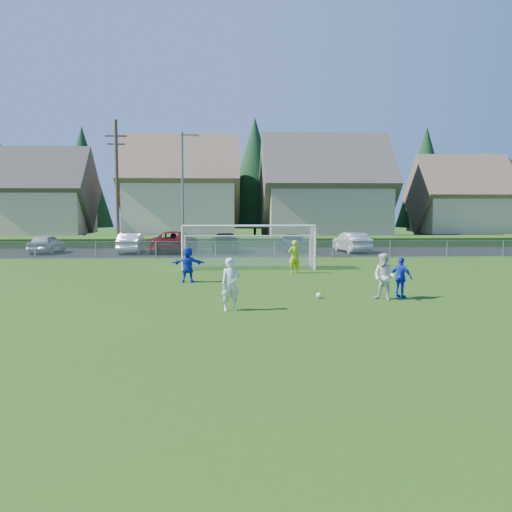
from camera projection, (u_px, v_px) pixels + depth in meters
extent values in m
plane|color=#193D0C|center=(271.00, 332.00, 14.89)|extent=(160.00, 160.00, 0.00)
plane|color=black|center=(243.00, 252.00, 42.25)|extent=(60.00, 60.00, 0.00)
cube|color=#1E420F|center=(240.00, 241.00, 49.67)|extent=(70.00, 6.00, 0.80)
sphere|color=white|center=(319.00, 295.00, 20.48)|extent=(0.22, 0.22, 0.22)
imported|color=silver|center=(231.00, 284.00, 17.97)|extent=(0.74, 0.59, 1.76)
imported|color=silver|center=(384.00, 277.00, 20.07)|extent=(1.06, 1.06, 1.73)
imported|color=#1532CD|center=(401.00, 278.00, 20.51)|extent=(0.89, 0.93, 1.56)
imported|color=#1532CD|center=(188.00, 264.00, 24.89)|extent=(1.59, 0.69, 1.66)
imported|color=#B6CF18|center=(294.00, 257.00, 28.36)|extent=(0.73, 0.58, 1.74)
imported|color=#B7B9BF|center=(47.00, 244.00, 41.05)|extent=(1.94, 4.30, 1.43)
imported|color=white|center=(132.00, 243.00, 41.25)|extent=(1.66, 4.62, 1.52)
imported|color=#630B13|center=(175.00, 242.00, 41.78)|extent=(3.46, 6.21, 1.64)
imported|color=black|center=(225.00, 242.00, 42.13)|extent=(2.17, 5.21, 1.50)
imported|color=#15254B|center=(292.00, 242.00, 42.57)|extent=(2.19, 4.52, 1.49)
imported|color=#B6B6B6|center=(352.00, 242.00, 41.93)|extent=(2.25, 4.85, 1.54)
cylinder|color=white|center=(182.00, 248.00, 29.51)|extent=(0.12, 0.12, 2.44)
cylinder|color=white|center=(315.00, 248.00, 29.90)|extent=(0.12, 0.12, 2.44)
cylinder|color=white|center=(249.00, 226.00, 29.60)|extent=(7.30, 0.12, 0.12)
cylinder|color=white|center=(185.00, 252.00, 31.33)|extent=(0.08, 0.08, 1.80)
cylinder|color=white|center=(310.00, 251.00, 31.72)|extent=(0.08, 0.08, 1.80)
cylinder|color=white|center=(248.00, 236.00, 31.44)|extent=(7.30, 0.08, 0.08)
cube|color=silver|center=(248.00, 251.00, 31.52)|extent=(7.30, 0.02, 1.80)
cube|color=silver|center=(184.00, 247.00, 30.41)|extent=(0.02, 1.80, 2.44)
cube|color=silver|center=(313.00, 247.00, 30.79)|extent=(0.02, 1.80, 2.44)
cube|color=silver|center=(249.00, 225.00, 30.49)|extent=(7.30, 1.80, 0.02)
cube|color=gray|center=(245.00, 241.00, 36.67)|extent=(52.00, 0.03, 0.03)
cube|color=gray|center=(245.00, 250.00, 36.72)|extent=(52.00, 0.02, 1.14)
cylinder|color=gray|center=(245.00, 250.00, 36.72)|extent=(0.06, 0.06, 1.20)
cylinder|color=slate|center=(183.00, 193.00, 40.12)|extent=(0.18, 0.18, 9.00)
cylinder|color=slate|center=(189.00, 135.00, 39.77)|extent=(1.20, 0.12, 0.12)
cube|color=slate|center=(197.00, 135.00, 39.81)|extent=(0.36, 0.18, 0.12)
cylinder|color=#473321|center=(117.00, 187.00, 40.81)|extent=(0.26, 0.26, 10.00)
cube|color=#473321|center=(116.00, 136.00, 40.48)|extent=(1.60, 0.10, 0.10)
cube|color=#473321|center=(116.00, 144.00, 40.53)|extent=(1.30, 0.10, 0.10)
cube|color=tan|center=(43.00, 212.00, 55.34)|extent=(9.00, 8.00, 4.50)
pyramid|color=#423D38|center=(41.00, 146.00, 54.76)|extent=(9.90, 8.80, 4.41)
cube|color=#C6B58E|center=(182.00, 207.00, 57.04)|extent=(11.00, 9.00, 5.50)
pyramid|color=brown|center=(181.00, 133.00, 56.36)|extent=(12.10, 9.90, 4.96)
cube|color=tan|center=(324.00, 209.00, 56.86)|extent=(12.00, 10.00, 5.00)
pyramid|color=#4C473F|center=(325.00, 132.00, 56.16)|extent=(13.20, 11.00, 5.52)
cube|color=tan|center=(460.00, 214.00, 58.69)|extent=(9.00, 8.00, 4.00)
pyramid|color=brown|center=(462.00, 154.00, 58.13)|extent=(9.90, 8.80, 4.41)
cylinder|color=#382616|center=(84.00, 232.00, 63.62)|extent=(0.30, 0.30, 1.20)
cone|color=#143819|center=(83.00, 177.00, 63.06)|extent=(6.76, 6.76, 11.70)
cylinder|color=#382616|center=(171.00, 232.00, 65.15)|extent=(0.30, 0.30, 1.20)
cone|color=#143819|center=(170.00, 182.00, 64.62)|extent=(6.24, 6.24, 10.80)
cylinder|color=#382616|center=(255.00, 233.00, 62.69)|extent=(0.30, 0.30, 1.20)
cone|color=#143819|center=(255.00, 173.00, 62.09)|extent=(7.28, 7.28, 12.60)
cylinder|color=#382616|center=(337.00, 220.00, 65.09)|extent=(0.36, 0.36, 3.96)
sphere|color=#2B5B19|center=(338.00, 180.00, 64.67)|extent=(8.36, 8.36, 8.36)
cylinder|color=#382616|center=(424.00, 232.00, 63.75)|extent=(0.30, 0.30, 1.20)
cone|color=#143819|center=(426.00, 177.00, 63.19)|extent=(6.76, 6.76, 11.70)
cylinder|color=#382616|center=(487.00, 222.00, 65.06)|extent=(0.36, 0.36, 3.60)
sphere|color=#2B5B19|center=(488.00, 185.00, 64.68)|extent=(7.60, 7.60, 7.60)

